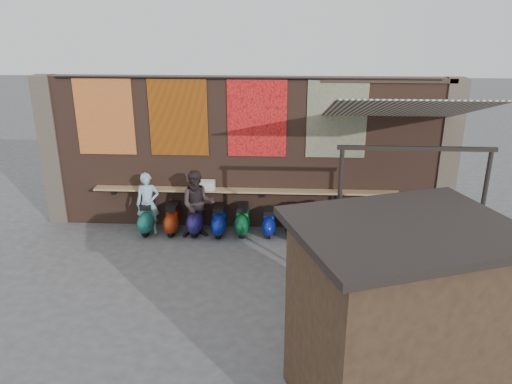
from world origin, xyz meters
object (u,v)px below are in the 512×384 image
(scooter_stool_9, at_px, (366,223))
(market_stall, at_px, (396,324))
(diner_left, at_px, (148,203))
(scooter_stool_3, at_px, (219,221))
(scooter_stool_8, at_px, (338,221))
(shopper_grey, at_px, (391,253))
(scooter_stool_2, at_px, (196,218))
(scooter_stool_0, at_px, (148,218))
(shopper_tan, at_px, (387,232))
(scooter_stool_6, at_px, (293,221))
(scooter_stool_5, at_px, (269,222))
(scooter_stool_10, at_px, (387,225))
(shelf_box, at_px, (204,185))
(scooter_stool_7, at_px, (317,221))
(shopper_navy, at_px, (395,240))
(diner_right, at_px, (198,204))
(scooter_stool_4, at_px, (243,220))
(scooter_stool_1, at_px, (173,219))

(scooter_stool_9, relative_size, market_stall, 0.30)
(scooter_stool_9, bearing_deg, diner_left, -179.86)
(scooter_stool_3, xyz_separation_m, scooter_stool_9, (3.79, 0.05, 0.01))
(scooter_stool_8, bearing_deg, shopper_grey, -72.13)
(shopper_grey, bearing_deg, market_stall, 108.71)
(scooter_stool_8, relative_size, shopper_grey, 0.55)
(scooter_stool_2, height_order, shopper_grey, shopper_grey)
(scooter_stool_0, relative_size, shopper_grey, 0.53)
(scooter_stool_0, relative_size, scooter_stool_3, 1.05)
(scooter_stool_3, xyz_separation_m, shopper_tan, (3.99, -1.52, 0.48))
(scooter_stool_6, distance_m, shopper_grey, 3.19)
(scooter_stool_5, distance_m, market_stall, 6.30)
(shopper_grey, xyz_separation_m, market_stall, (-0.67, -3.41, 0.61))
(scooter_stool_5, distance_m, scooter_stool_8, 1.80)
(scooter_stool_10, distance_m, shopper_tan, 1.68)
(shelf_box, bearing_deg, scooter_stool_7, -5.34)
(shelf_box, bearing_deg, shopper_navy, -28.83)
(shopper_navy, bearing_deg, scooter_stool_8, -68.76)
(shopper_tan, bearing_deg, scooter_stool_3, 135.72)
(shelf_box, relative_size, scooter_stool_5, 0.75)
(scooter_stool_3, xyz_separation_m, scooter_stool_8, (3.09, 0.06, 0.03))
(shelf_box, height_order, shopper_grey, shopper_grey)
(scooter_stool_0, xyz_separation_m, diner_right, (1.38, -0.19, 0.48))
(market_stall, bearing_deg, scooter_stool_9, 64.97)
(scooter_stool_7, bearing_deg, shelf_box, 174.66)
(scooter_stool_8, bearing_deg, scooter_stool_4, -179.96)
(scooter_stool_3, height_order, scooter_stool_4, scooter_stool_4)
(scooter_stool_6, height_order, market_stall, market_stall)
(scooter_stool_9, xyz_separation_m, diner_left, (-5.66, -0.01, 0.42))
(scooter_stool_3, height_order, shopper_navy, shopper_navy)
(scooter_stool_9, relative_size, shopper_navy, 0.44)
(scooter_stool_0, distance_m, shopper_tan, 6.11)
(scooter_stool_2, relative_size, diner_right, 0.50)
(scooter_stool_7, distance_m, scooter_stool_8, 0.56)
(shopper_grey, bearing_deg, diner_left, 6.42)
(scooter_stool_5, distance_m, shopper_navy, 3.55)
(shelf_box, bearing_deg, market_stall, -59.49)
(scooter_stool_1, distance_m, scooter_stool_6, 3.15)
(scooter_stool_5, distance_m, scooter_stool_10, 3.05)
(scooter_stool_0, xyz_separation_m, shopper_grey, (5.80, -2.49, 0.39))
(shelf_box, xyz_separation_m, scooter_stool_1, (-0.82, -0.29, -0.86))
(scooter_stool_4, relative_size, scooter_stool_5, 1.13)
(scooter_stool_10, height_order, shopper_grey, shopper_grey)
(shopper_grey, relative_size, shopper_tan, 0.92)
(scooter_stool_10, relative_size, diner_right, 0.41)
(scooter_stool_5, bearing_deg, scooter_stool_1, -179.98)
(scooter_stool_2, xyz_separation_m, scooter_stool_6, (2.53, -0.06, -0.02))
(scooter_stool_6, xyz_separation_m, scooter_stool_7, (0.62, 0.05, -0.00))
(scooter_stool_7, height_order, diner_right, diner_right)
(scooter_stool_7, xyz_separation_m, scooter_stool_9, (1.26, -0.01, -0.01))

